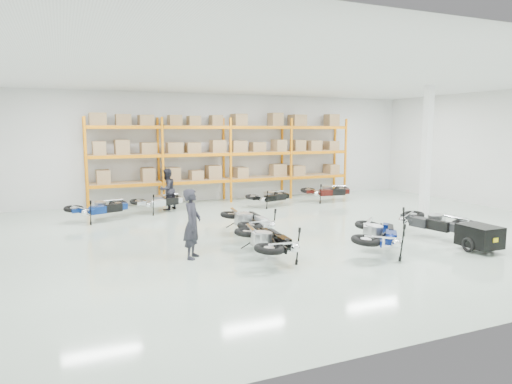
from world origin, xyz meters
name	(u,v)px	position (x,y,z in m)	size (l,w,h in m)	color
room	(300,156)	(0.00, 0.00, 2.25)	(18.00, 18.00, 18.00)	#ACC0AE
pallet_rack	(227,148)	(0.00, 6.45, 2.26)	(11.28, 0.98, 3.62)	orange
structural_column	(426,152)	(5.20, 0.50, 2.25)	(0.25, 0.25, 4.50)	white
moto_blue_centre	(377,229)	(0.61, -2.86, 0.62)	(0.90, 2.03, 1.24)	#081755
moto_silver_left	(249,216)	(-1.66, -0.06, 0.61)	(0.89, 2.00, 1.22)	silver
moto_black_far_left	(267,235)	(-2.11, -2.34, 0.60)	(0.87, 1.96, 1.20)	black
moto_touring_right	(432,217)	(3.08, -2.09, 0.59)	(0.86, 1.94, 1.19)	black
trailer	(479,236)	(3.08, -3.69, 0.38)	(0.82, 1.54, 0.65)	black
moto_back_a	(99,204)	(-5.35, 4.05, 0.56)	(0.82, 1.84, 1.13)	navy
moto_back_b	(159,198)	(-3.21, 4.85, 0.54)	(0.78, 1.75, 1.07)	silver
moto_back_c	(270,194)	(1.04, 4.42, 0.50)	(0.73, 1.65, 1.01)	black
moto_back_d	(327,188)	(3.81, 4.62, 0.57)	(0.83, 1.88, 1.15)	#3B0E0B
person_left	(192,224)	(-3.66, -1.50, 0.83)	(0.60, 0.40, 1.66)	black
person_back	(167,189)	(-2.83, 5.25, 0.78)	(0.76, 0.59, 1.56)	black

